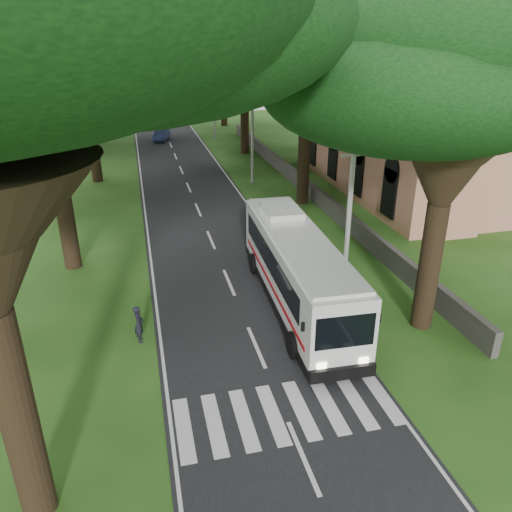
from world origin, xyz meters
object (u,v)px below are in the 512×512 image
(pole_near, at_px, (349,210))
(distant_car_c, at_px, (181,116))
(pole_mid, at_px, (252,134))
(pole_far, at_px, (214,104))
(coach_bus, at_px, (297,268))
(distant_car_b, at_px, (161,135))
(pedestrian, at_px, (139,324))
(church, at_px, (416,128))

(pole_near, bearing_deg, distant_car_c, 92.56)
(pole_mid, xyz_separation_m, pole_far, (0.00, 20.00, 0.00))
(coach_bus, height_order, distant_car_b, coach_bus)
(pole_near, xyz_separation_m, pedestrian, (-10.11, -2.39, -3.35))
(pole_mid, bearing_deg, pole_near, -90.00)
(pole_near, bearing_deg, distant_car_b, 98.75)
(pole_near, relative_size, coach_bus, 0.66)
(coach_bus, xyz_separation_m, pedestrian, (-7.28, -1.43, -1.09))
(pole_near, xyz_separation_m, distant_car_b, (-6.32, 41.03, -3.49))
(pole_far, relative_size, pedestrian, 4.83)
(pole_far, bearing_deg, distant_car_c, 98.98)
(distant_car_b, xyz_separation_m, pedestrian, (-3.79, -43.42, 0.14))
(pole_near, relative_size, pole_mid, 1.00)
(church, relative_size, pole_near, 3.00)
(pole_far, bearing_deg, pole_mid, -90.00)
(church, bearing_deg, distant_car_b, 126.24)
(pole_mid, xyz_separation_m, distant_car_c, (-2.50, 35.82, -3.44))
(church, distance_m, distant_car_c, 43.13)
(pole_near, relative_size, pole_far, 1.00)
(pole_mid, bearing_deg, distant_car_b, 106.72)
(distant_car_b, distance_m, distant_car_c, 15.27)
(church, xyz_separation_m, coach_bus, (-15.19, -16.50, -2.99))
(pole_far, bearing_deg, pedestrian, -103.41)
(pole_far, height_order, coach_bus, pole_far)
(pole_near, distance_m, coach_bus, 3.75)
(pole_mid, relative_size, distant_car_b, 2.01)
(pole_far, height_order, distant_car_b, pole_far)
(pole_mid, height_order, coach_bus, pole_mid)
(distant_car_c, bearing_deg, coach_bus, 80.63)
(pole_near, xyz_separation_m, pole_mid, (0.00, 20.00, 0.00))
(pole_far, relative_size, distant_car_c, 1.64)
(pole_near, xyz_separation_m, coach_bus, (-2.83, -0.96, -2.26))
(pole_far, distance_m, pedestrian, 43.71)
(church, distance_m, pole_mid, 13.16)
(church, bearing_deg, pole_near, -128.50)
(pole_near, relative_size, distant_car_c, 1.64)
(pole_mid, distance_m, pole_far, 20.00)
(pole_near, distance_m, pole_mid, 20.00)
(pedestrian, bearing_deg, pole_mid, -24.21)
(distant_car_c, bearing_deg, pedestrian, 73.51)
(pole_far, xyz_separation_m, distant_car_b, (-6.32, 1.03, -3.49))
(distant_car_b, relative_size, pedestrian, 2.41)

